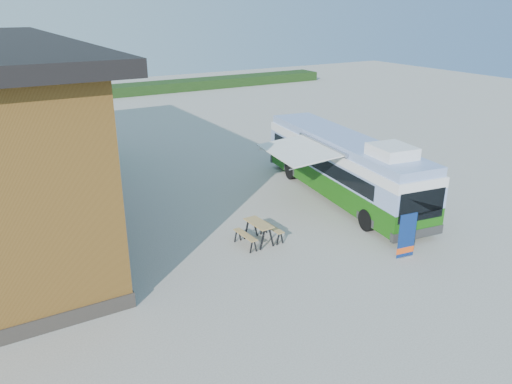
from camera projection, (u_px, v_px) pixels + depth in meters
ground at (305, 256)px, 18.54m from camera, size 100.00×100.00×0.00m
hedge at (157, 87)px, 52.80m from camera, size 40.00×3.00×1.00m
bus at (343, 164)px, 23.65m from camera, size 3.90×11.53×3.47m
awning at (302, 152)px, 22.54m from camera, size 3.04×4.35×0.51m
banner at (406, 240)px, 18.26m from camera, size 0.75×0.25×1.73m
picnic_table at (259, 228)px, 19.37m from camera, size 1.59×1.43×0.87m
person_a at (115, 211)px, 20.55m from camera, size 0.63×0.68×1.57m
person_b at (94, 196)px, 21.95m from camera, size 0.89×1.00×1.71m
slurry_tanker at (57, 143)px, 28.68m from camera, size 2.43×6.14×2.28m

